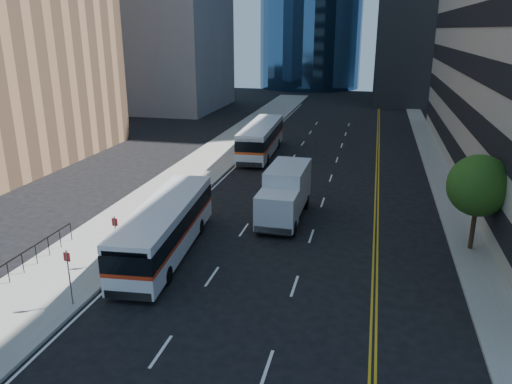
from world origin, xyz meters
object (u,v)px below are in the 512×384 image
Objects in this scene: street_tree at (479,186)px; bus_front at (166,227)px; bus_rear at (261,138)px; box_truck at (285,193)px.

bus_front is (-15.60, -4.09, -2.14)m from street_tree.
bus_rear is 1.71× the size of box_truck.
box_truck is (-10.50, 2.42, -1.96)m from street_tree.
street_tree is at bearing 9.58° from bus_front.
box_truck is at bearing -74.53° from bus_rear.
street_tree reaches higher than bus_rear.
bus_front is 1.63× the size of box_truck.
bus_rear is (-15.60, 18.25, -2.05)m from street_tree.
street_tree reaches higher than box_truck.
box_truck is (5.10, 6.51, 0.17)m from bus_front.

